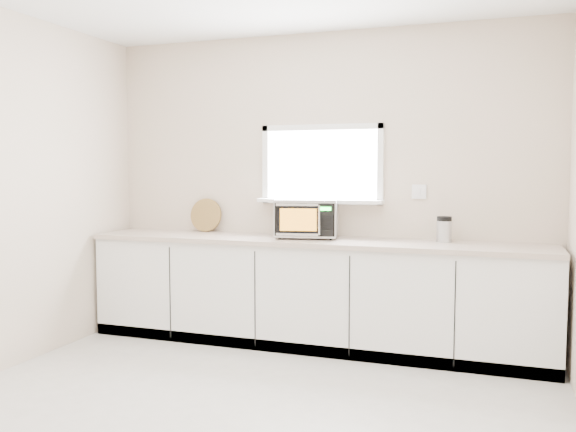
% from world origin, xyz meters
% --- Properties ---
extents(ground, '(4.00, 4.00, 0.00)m').
position_xyz_m(ground, '(0.00, 0.00, 0.00)').
color(ground, beige).
rests_on(ground, ground).
extents(back_wall, '(4.00, 0.17, 2.70)m').
position_xyz_m(back_wall, '(0.00, 2.00, 1.36)').
color(back_wall, beige).
rests_on(back_wall, ground).
extents(cabinets, '(3.92, 0.60, 0.88)m').
position_xyz_m(cabinets, '(0.00, 1.70, 0.44)').
color(cabinets, white).
rests_on(cabinets, ground).
extents(countertop, '(3.92, 0.64, 0.04)m').
position_xyz_m(countertop, '(0.00, 1.69, 0.90)').
color(countertop, '#B3A394').
rests_on(countertop, cabinets).
extents(microwave, '(0.59, 0.50, 0.33)m').
position_xyz_m(microwave, '(-0.07, 1.78, 1.09)').
color(microwave, black).
rests_on(microwave, countertop).
extents(knife_block, '(0.12, 0.20, 0.27)m').
position_xyz_m(knife_block, '(-0.19, 1.81, 1.04)').
color(knife_block, '#48301A').
rests_on(knife_block, countertop).
extents(cutting_board, '(0.31, 0.08, 0.31)m').
position_xyz_m(cutting_board, '(-1.12, 1.94, 1.08)').
color(cutting_board, olive).
rests_on(cutting_board, countertop).
extents(coffee_grinder, '(0.13, 0.13, 0.21)m').
position_xyz_m(coffee_grinder, '(1.07, 1.84, 1.03)').
color(coffee_grinder, '#B4B7BC').
rests_on(coffee_grinder, countertop).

